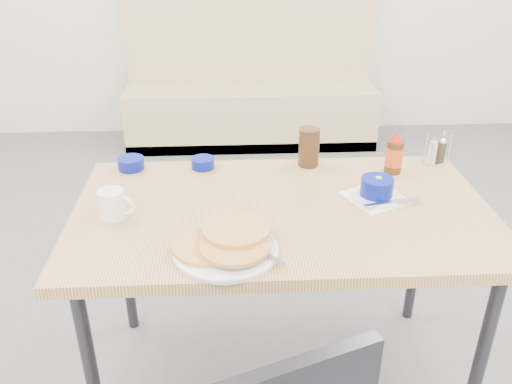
{
  "coord_description": "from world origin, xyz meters",
  "views": [
    {
      "loc": [
        -0.17,
        -1.33,
        1.65
      ],
      "look_at": [
        -0.09,
        0.26,
        0.82
      ],
      "focal_mm": 38.0,
      "sensor_mm": 36.0,
      "label": 1
    }
  ],
  "objects_px": {
    "booth_bench": "(250,96)",
    "coffee_mug": "(113,204)",
    "creamer_bowl": "(131,164)",
    "amber_tumbler": "(309,147)",
    "grits_setting": "(377,190)",
    "pancake_plate": "(226,245)",
    "dining_table": "(282,224)",
    "butter_bowl": "(203,163)",
    "condiment_caddy": "(437,153)",
    "syrup_bottle": "(394,154)"
  },
  "relations": [
    {
      "from": "coffee_mug",
      "to": "amber_tumbler",
      "type": "relative_size",
      "value": 0.81
    },
    {
      "from": "grits_setting",
      "to": "amber_tumbler",
      "type": "bearing_deg",
      "value": 124.28
    },
    {
      "from": "coffee_mug",
      "to": "syrup_bottle",
      "type": "xyz_separation_m",
      "value": [
        1.0,
        0.29,
        0.02
      ]
    },
    {
      "from": "dining_table",
      "to": "grits_setting",
      "type": "height_order",
      "value": "grits_setting"
    },
    {
      "from": "dining_table",
      "to": "amber_tumbler",
      "type": "relative_size",
      "value": 9.33
    },
    {
      "from": "coffee_mug",
      "to": "butter_bowl",
      "type": "relative_size",
      "value": 1.36
    },
    {
      "from": "booth_bench",
      "to": "pancake_plate",
      "type": "xyz_separation_m",
      "value": [
        -0.19,
        -2.79,
        0.43
      ]
    },
    {
      "from": "syrup_bottle",
      "to": "dining_table",
      "type": "bearing_deg",
      "value": -149.79
    },
    {
      "from": "dining_table",
      "to": "pancake_plate",
      "type": "xyz_separation_m",
      "value": [
        -0.19,
        -0.25,
        0.08
      ]
    },
    {
      "from": "coffee_mug",
      "to": "condiment_caddy",
      "type": "relative_size",
      "value": 1.05
    },
    {
      "from": "booth_bench",
      "to": "creamer_bowl",
      "type": "xyz_separation_m",
      "value": [
        -0.55,
        -2.19,
        0.43
      ]
    },
    {
      "from": "pancake_plate",
      "to": "butter_bowl",
      "type": "xyz_separation_m",
      "value": [
        -0.09,
        0.59,
        -0.0
      ]
    },
    {
      "from": "butter_bowl",
      "to": "amber_tumbler",
      "type": "bearing_deg",
      "value": 0.61
    },
    {
      "from": "condiment_caddy",
      "to": "coffee_mug",
      "type": "bearing_deg",
      "value": 178.34
    },
    {
      "from": "amber_tumbler",
      "to": "dining_table",
      "type": "bearing_deg",
      "value": -111.35
    },
    {
      "from": "condiment_caddy",
      "to": "butter_bowl",
      "type": "bearing_deg",
      "value": 161.27
    },
    {
      "from": "booth_bench",
      "to": "pancake_plate",
      "type": "distance_m",
      "value": 2.83
    },
    {
      "from": "creamer_bowl",
      "to": "butter_bowl",
      "type": "xyz_separation_m",
      "value": [
        0.28,
        -0.0,
        -0.0
      ]
    },
    {
      "from": "butter_bowl",
      "to": "condiment_caddy",
      "type": "xyz_separation_m",
      "value": [
        0.92,
        0.0,
        0.02
      ]
    },
    {
      "from": "pancake_plate",
      "to": "coffee_mug",
      "type": "relative_size",
      "value": 2.65
    },
    {
      "from": "butter_bowl",
      "to": "amber_tumbler",
      "type": "distance_m",
      "value": 0.41
    },
    {
      "from": "booth_bench",
      "to": "creamer_bowl",
      "type": "relative_size",
      "value": 18.95
    },
    {
      "from": "pancake_plate",
      "to": "creamer_bowl",
      "type": "xyz_separation_m",
      "value": [
        -0.36,
        0.59,
        -0.0
      ]
    },
    {
      "from": "creamer_bowl",
      "to": "amber_tumbler",
      "type": "xyz_separation_m",
      "value": [
        0.69,
        0.0,
        0.05
      ]
    },
    {
      "from": "booth_bench",
      "to": "butter_bowl",
      "type": "height_order",
      "value": "booth_bench"
    },
    {
      "from": "amber_tumbler",
      "to": "coffee_mug",
      "type": "bearing_deg",
      "value": -151.47
    },
    {
      "from": "butter_bowl",
      "to": "booth_bench",
      "type": "bearing_deg",
      "value": 82.8
    },
    {
      "from": "booth_bench",
      "to": "grits_setting",
      "type": "relative_size",
      "value": 7.21
    },
    {
      "from": "dining_table",
      "to": "grits_setting",
      "type": "xyz_separation_m",
      "value": [
        0.33,
        0.05,
        0.09
      ]
    },
    {
      "from": "booth_bench",
      "to": "pancake_plate",
      "type": "relative_size",
      "value": 5.89
    },
    {
      "from": "dining_table",
      "to": "condiment_caddy",
      "type": "distance_m",
      "value": 0.73
    },
    {
      "from": "creamer_bowl",
      "to": "condiment_caddy",
      "type": "distance_m",
      "value": 1.19
    },
    {
      "from": "booth_bench",
      "to": "grits_setting",
      "type": "bearing_deg",
      "value": -82.44
    },
    {
      "from": "grits_setting",
      "to": "condiment_caddy",
      "type": "relative_size",
      "value": 2.28
    },
    {
      "from": "dining_table",
      "to": "amber_tumbler",
      "type": "bearing_deg",
      "value": 68.65
    },
    {
      "from": "booth_bench",
      "to": "coffee_mug",
      "type": "bearing_deg",
      "value": -102.13
    },
    {
      "from": "pancake_plate",
      "to": "condiment_caddy",
      "type": "bearing_deg",
      "value": 35.47
    },
    {
      "from": "booth_bench",
      "to": "grits_setting",
      "type": "height_order",
      "value": "booth_bench"
    },
    {
      "from": "amber_tumbler",
      "to": "syrup_bottle",
      "type": "bearing_deg",
      "value": -14.62
    },
    {
      "from": "pancake_plate",
      "to": "syrup_bottle",
      "type": "relative_size",
      "value": 1.91
    },
    {
      "from": "grits_setting",
      "to": "amber_tumbler",
      "type": "xyz_separation_m",
      "value": [
        -0.2,
        0.29,
        0.04
      ]
    },
    {
      "from": "booth_bench",
      "to": "coffee_mug",
      "type": "relative_size",
      "value": 15.61
    },
    {
      "from": "coffee_mug",
      "to": "creamer_bowl",
      "type": "xyz_separation_m",
      "value": [
        -0.0,
        0.37,
        -0.03
      ]
    },
    {
      "from": "dining_table",
      "to": "pancake_plate",
      "type": "height_order",
      "value": "pancake_plate"
    },
    {
      "from": "pancake_plate",
      "to": "syrup_bottle",
      "type": "bearing_deg",
      "value": 38.8
    },
    {
      "from": "pancake_plate",
      "to": "butter_bowl",
      "type": "height_order",
      "value": "pancake_plate"
    },
    {
      "from": "booth_bench",
      "to": "dining_table",
      "type": "relative_size",
      "value": 1.36
    },
    {
      "from": "booth_bench",
      "to": "dining_table",
      "type": "bearing_deg",
      "value": -90.0
    },
    {
      "from": "amber_tumbler",
      "to": "syrup_bottle",
      "type": "relative_size",
      "value": 0.89
    },
    {
      "from": "pancake_plate",
      "to": "coffee_mug",
      "type": "distance_m",
      "value": 0.42
    }
  ]
}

